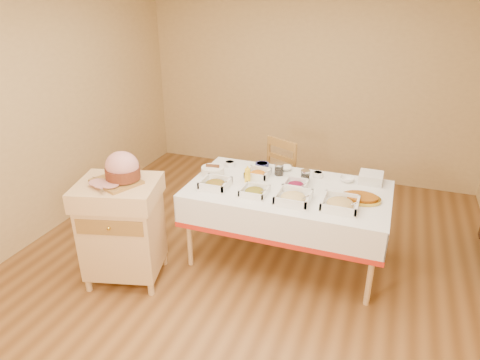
% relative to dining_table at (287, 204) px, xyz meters
% --- Properties ---
extents(room_shell, '(5.00, 5.00, 5.00)m').
position_rel_dining_table_xyz_m(room_shell, '(-0.30, -0.30, 0.70)').
color(room_shell, brown).
rests_on(room_shell, ground).
extents(dining_table, '(1.82, 1.02, 0.76)m').
position_rel_dining_table_xyz_m(dining_table, '(0.00, 0.00, 0.00)').
color(dining_table, '#E2B77C').
rests_on(dining_table, ground).
extents(butcher_cart, '(0.80, 0.72, 0.95)m').
position_rel_dining_table_xyz_m(butcher_cart, '(-1.28, -0.80, -0.06)').
color(butcher_cart, '#E2B77C').
rests_on(butcher_cart, ground).
extents(dining_chair, '(0.56, 0.55, 0.95)m').
position_rel_dining_table_xyz_m(dining_chair, '(-0.33, 0.64, -0.11)').
color(dining_chair, olive).
rests_on(dining_chair, ground).
extents(ham_on_board, '(0.40, 0.38, 0.27)m').
position_rel_dining_table_xyz_m(ham_on_board, '(-1.23, -0.76, 0.47)').
color(ham_on_board, olive).
rests_on(ham_on_board, butcher_cart).
extents(serving_dish_a, '(0.25, 0.25, 0.11)m').
position_rel_dining_table_xyz_m(serving_dish_a, '(-0.64, -0.21, 0.20)').
color(serving_dish_a, white).
rests_on(serving_dish_a, dining_table).
extents(serving_dish_b, '(0.23, 0.23, 0.09)m').
position_rel_dining_table_xyz_m(serving_dish_b, '(-0.25, -0.23, 0.19)').
color(serving_dish_b, white).
rests_on(serving_dish_b, dining_table).
extents(serving_dish_c, '(0.29, 0.29, 0.12)m').
position_rel_dining_table_xyz_m(serving_dish_c, '(0.11, -0.24, 0.20)').
color(serving_dish_c, white).
rests_on(serving_dish_c, dining_table).
extents(serving_dish_d, '(0.30, 0.30, 0.11)m').
position_rel_dining_table_xyz_m(serving_dish_d, '(0.50, -0.22, 0.20)').
color(serving_dish_d, white).
rests_on(serving_dish_d, dining_table).
extents(serving_dish_e, '(0.23, 0.22, 0.10)m').
position_rel_dining_table_xyz_m(serving_dish_e, '(-0.34, 0.15, 0.19)').
color(serving_dish_e, white).
rests_on(serving_dish_e, dining_table).
extents(serving_dish_f, '(0.22, 0.21, 0.10)m').
position_rel_dining_table_xyz_m(serving_dish_f, '(0.06, 0.03, 0.19)').
color(serving_dish_f, white).
rests_on(serving_dish_f, dining_table).
extents(small_bowl_left, '(0.11, 0.11, 0.05)m').
position_rel_dining_table_xyz_m(small_bowl_left, '(-0.70, 0.31, 0.19)').
color(small_bowl_left, white).
rests_on(small_bowl_left, dining_table).
extents(small_bowl_mid, '(0.14, 0.14, 0.06)m').
position_rel_dining_table_xyz_m(small_bowl_mid, '(-0.37, 0.36, 0.19)').
color(small_bowl_mid, navy).
rests_on(small_bowl_mid, dining_table).
extents(small_bowl_right, '(0.10, 0.10, 0.05)m').
position_rel_dining_table_xyz_m(small_bowl_right, '(0.21, 0.35, 0.19)').
color(small_bowl_right, white).
rests_on(small_bowl_right, dining_table).
extents(bowl_white_imported, '(0.18, 0.18, 0.03)m').
position_rel_dining_table_xyz_m(bowl_white_imported, '(-0.14, 0.41, 0.18)').
color(bowl_white_imported, white).
rests_on(bowl_white_imported, dining_table).
extents(bowl_small_imported, '(0.16, 0.16, 0.04)m').
position_rel_dining_table_xyz_m(bowl_small_imported, '(0.49, 0.34, 0.18)').
color(bowl_small_imported, white).
rests_on(bowl_small_imported, dining_table).
extents(preserve_jar_left, '(0.09, 0.09, 0.12)m').
position_rel_dining_table_xyz_m(preserve_jar_left, '(-0.16, 0.26, 0.21)').
color(preserve_jar_left, silver).
rests_on(preserve_jar_left, dining_table).
extents(preserve_jar_right, '(0.09, 0.09, 0.11)m').
position_rel_dining_table_xyz_m(preserve_jar_right, '(0.11, 0.20, 0.21)').
color(preserve_jar_right, silver).
rests_on(preserve_jar_right, dining_table).
extents(mustard_bottle, '(0.05, 0.05, 0.17)m').
position_rel_dining_table_xyz_m(mustard_bottle, '(-0.39, -0.01, 0.24)').
color(mustard_bottle, yellow).
rests_on(mustard_bottle, dining_table).
extents(bread_basket, '(0.22, 0.22, 0.10)m').
position_rel_dining_table_xyz_m(bread_basket, '(-0.77, 0.04, 0.20)').
color(bread_basket, white).
rests_on(bread_basket, dining_table).
extents(plate_stack, '(0.21, 0.21, 0.09)m').
position_rel_dining_table_xyz_m(plate_stack, '(0.70, 0.40, 0.21)').
color(plate_stack, white).
rests_on(plate_stack, dining_table).
extents(brass_platter, '(0.34, 0.25, 0.05)m').
position_rel_dining_table_xyz_m(brass_platter, '(0.65, -0.02, 0.18)').
color(brass_platter, gold).
rests_on(brass_platter, dining_table).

